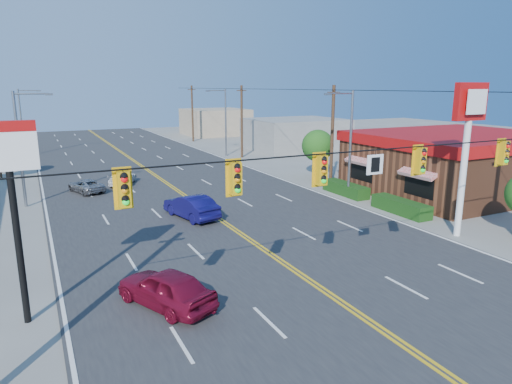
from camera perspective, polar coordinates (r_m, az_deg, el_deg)
name	(u,v)px	position (r m, az deg, el deg)	size (l,w,h in m)	color
ground	(343,305)	(18.60, 10.77, -13.68)	(160.00, 160.00, 0.00)	gray
road	(185,196)	(35.63, -8.89, -0.49)	(20.00, 120.00, 0.06)	#2D2D30
signal_span	(346,182)	(16.92, 11.15, 1.17)	(24.32, 0.34, 9.00)	#47301E
kfc	(455,162)	(39.68, 23.63, 3.42)	(16.30, 12.40, 4.70)	brown
kfc_pylon	(468,129)	(27.38, 24.95, 7.15)	(2.20, 0.36, 8.50)	white
pizza_hut_sign	(11,182)	(17.40, -28.33, 1.16)	(1.90, 0.30, 6.85)	black
streetlight_se	(349,139)	(34.53, 11.49, 6.54)	(2.55, 0.25, 8.00)	gray
streetlight_ne	(224,118)	(55.40, -4.01, 9.15)	(2.55, 0.25, 8.00)	gray
streetlight_sw	(22,143)	(35.31, -27.20, 5.50)	(2.55, 0.25, 8.00)	gray
streetlight_nw	(23,119)	(61.22, -27.10, 8.14)	(2.55, 0.25, 8.00)	gray
utility_pole_near	(332,137)	(38.58, 9.49, 6.82)	(0.28, 0.28, 8.40)	#47301E
utility_pole_mid	(242,122)	(54.15, -1.79, 8.75)	(0.28, 0.28, 8.40)	#47301E
utility_pole_far	(192,114)	(70.88, -7.95, 9.67)	(0.28, 0.28, 8.40)	#47301E
tree_kfc_rear	(318,146)	(42.73, 7.71, 5.77)	(2.94, 2.94, 4.41)	#47301E
bld_east_mid	(295,134)	(62.45, 4.93, 7.27)	(12.00, 10.00, 4.00)	gray
bld_east_far	(215,122)	(80.83, -5.12, 8.73)	(10.00, 10.00, 4.40)	tan
car_magenta	(166,289)	(18.12, -11.19, -11.85)	(1.75, 4.35, 1.48)	maroon
car_blue	(191,207)	(29.43, -8.11, -1.90)	(1.60, 4.58, 1.51)	#100D50
car_white	(123,178)	(40.77, -16.35, 1.67)	(1.67, 4.10, 1.19)	white
car_silver	(86,186)	(38.65, -20.46, 0.66)	(1.76, 3.81, 1.06)	gray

